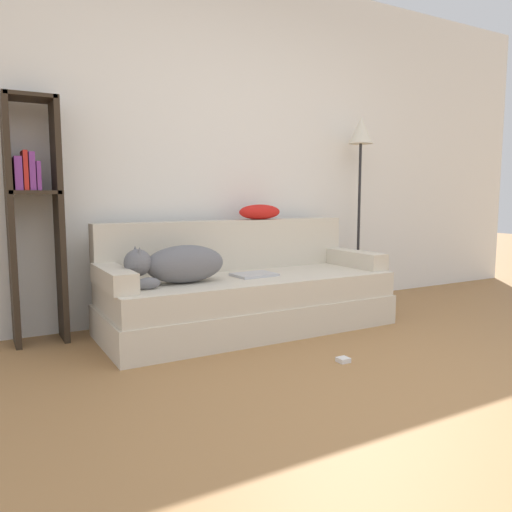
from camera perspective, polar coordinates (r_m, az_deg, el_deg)
name	(u,v)px	position (r m, az deg, el deg)	size (l,w,h in m)	color
ground_plane	(471,429)	(2.33, 23.34, -17.70)	(20.00, 20.00, 0.00)	#9E7042
wall_back	(218,145)	(4.04, -4.35, 12.59)	(7.06, 0.06, 2.70)	white
couch	(249,303)	(3.56, -0.77, -5.39)	(2.05, 0.81, 0.39)	beige
couch_backrest	(228,245)	(3.79, -3.21, 1.25)	(2.01, 0.15, 0.38)	beige
couch_arm_left	(113,278)	(3.17, -16.00, -2.43)	(0.15, 0.62, 0.12)	beige
couch_arm_right	(354,259)	(4.05, 11.14, -0.30)	(0.15, 0.62, 0.12)	beige
dog	(178,264)	(3.23, -8.89, -0.92)	(0.66, 0.26, 0.25)	slate
laptop	(254,275)	(3.51, -0.22, -2.14)	(0.30, 0.24, 0.02)	#B7B7BC
throw_pillow	(260,212)	(3.91, 0.42, 5.05)	(0.35, 0.17, 0.12)	red
bookshelf	(34,208)	(3.47, -24.07, 5.06)	(0.32, 0.26, 1.56)	#2D2319
floor_lamp	(360,160)	(4.53, 11.83, 10.71)	(0.27, 0.27, 1.63)	#232326
power_adapter	(343,360)	(2.96, 9.93, -11.61)	(0.07, 0.07, 0.03)	silver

